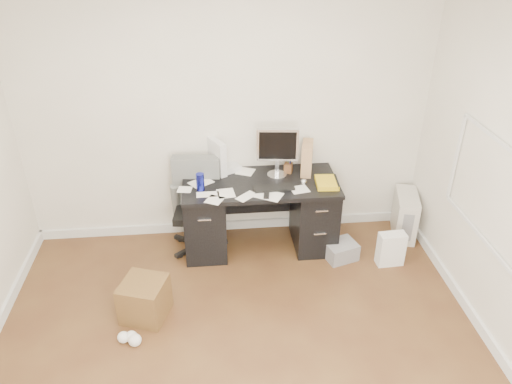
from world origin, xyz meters
The scene contains 18 objects.
ground centered at (0.00, 0.00, 0.00)m, with size 4.00×4.00×0.00m, color #462716.
room_shell centered at (0.03, 0.03, 1.66)m, with size 4.02×4.02×2.71m.
desk centered at (0.30, 1.65, 0.40)m, with size 1.50×0.70×0.75m.
loose_papers centered at (0.10, 1.60, 0.75)m, with size 1.10×0.60×0.00m, color white, non-canonical shape.
lcd_monitor centered at (0.48, 1.76, 1.00)m, with size 0.40×0.23×0.51m, color silver, non-canonical shape.
keyboard centered at (0.42, 1.51, 0.76)m, with size 0.38×0.13×0.02m, color black.
computer_mouse centered at (0.71, 1.56, 0.78)m, with size 0.06×0.06×0.06m, color silver.
travel_mug centered at (-0.27, 1.55, 0.84)m, with size 0.08×0.08×0.17m, color navy.
white_binder centered at (-0.11, 1.91, 0.92)m, with size 0.14×0.30×0.34m, color silver.
magazine_file centered at (0.78, 1.81, 0.91)m, with size 0.14×0.27×0.32m, color #926946.
pen_cup centered at (0.60, 1.83, 0.87)m, with size 0.10×0.10×0.23m, color #5A2D19, non-canonical shape.
yellow_book centered at (0.93, 1.54, 0.77)m, with size 0.20×0.26×0.05m, color gold.
paper_remote centered at (0.35, 1.39, 0.76)m, with size 0.25×0.20×0.02m, color white, non-canonical shape.
office_chair centered at (-0.33, 1.68, 0.48)m, with size 0.54×0.54×0.96m, color #575A57, non-canonical shape.
pc_tower centered at (1.84, 1.71, 0.24)m, with size 0.21×0.48×0.48m, color beige.
shopping_bag centered at (1.54, 1.23, 0.17)m, with size 0.26×0.18×0.35m, color white.
wicker_basket centered at (-0.78, 0.73, 0.18)m, with size 0.35×0.35×0.35m, color #492D16.
desk_printer centered at (1.08, 1.36, 0.09)m, with size 0.30×0.25×0.18m, color slate.
Camera 1 is at (-0.15, -2.54, 3.07)m, focal length 35.00 mm.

